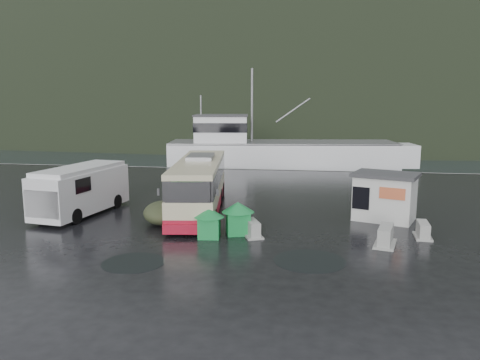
# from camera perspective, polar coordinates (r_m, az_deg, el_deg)

# --- Properties ---
(ground) EXTENTS (160.00, 160.00, 0.00)m
(ground) POSITION_cam_1_polar(r_m,az_deg,el_deg) (25.30, -4.55, -5.11)
(ground) COLOR black
(ground) RESTS_ON ground
(harbor_water) EXTENTS (300.00, 180.00, 0.02)m
(harbor_water) POSITION_cam_1_polar(r_m,az_deg,el_deg) (134.10, 6.20, 6.75)
(harbor_water) COLOR black
(harbor_water) RESTS_ON ground
(quay_edge) EXTENTS (160.00, 0.60, 1.50)m
(quay_edge) POSITION_cam_1_polar(r_m,az_deg,el_deg) (44.65, 1.25, 1.31)
(quay_edge) COLOR #999993
(quay_edge) RESTS_ON ground
(headland) EXTENTS (780.00, 540.00, 570.00)m
(headland) POSITION_cam_1_polar(r_m,az_deg,el_deg) (273.94, 9.57, 8.07)
(headland) COLOR black
(headland) RESTS_ON ground
(coach_bus) EXTENTS (4.41, 11.75, 3.24)m
(coach_bus) POSITION_cam_1_polar(r_m,az_deg,el_deg) (27.91, -4.92, -3.73)
(coach_bus) COLOR #C0B691
(coach_bus) RESTS_ON ground
(white_van) EXTENTS (3.29, 6.95, 2.80)m
(white_van) POSITION_cam_1_polar(r_m,az_deg,el_deg) (28.41, -18.62, -3.96)
(white_van) COLOR silver
(white_van) RESTS_ON ground
(waste_bin_left) EXTENTS (1.12, 1.12, 1.44)m
(waste_bin_left) POSITION_cam_1_polar(r_m,az_deg,el_deg) (22.49, -3.76, -6.99)
(waste_bin_left) COLOR #17833B
(waste_bin_left) RESTS_ON ground
(waste_bin_right) EXTENTS (1.41, 1.41, 1.59)m
(waste_bin_right) POSITION_cam_1_polar(r_m,az_deg,el_deg) (23.02, -0.25, -6.57)
(waste_bin_right) COLOR #17833B
(waste_bin_right) RESTS_ON ground
(dome_tent) EXTENTS (2.97, 3.50, 1.17)m
(dome_tent) POSITION_cam_1_polar(r_m,az_deg,el_deg) (25.24, -9.26, -5.25)
(dome_tent) COLOR #333A23
(dome_tent) RESTS_ON ground
(ticket_kiosk) EXTENTS (3.99, 3.53, 2.59)m
(ticket_kiosk) POSITION_cam_1_polar(r_m,az_deg,el_deg) (26.88, 17.10, -4.64)
(ticket_kiosk) COLOR silver
(ticket_kiosk) RESTS_ON ground
(jersey_barrier_a) EXTENTS (1.27, 1.70, 0.76)m
(jersey_barrier_a) POSITION_cam_1_polar(r_m,az_deg,el_deg) (22.68, 1.50, -6.82)
(jersey_barrier_a) COLOR #999993
(jersey_barrier_a) RESTS_ON ground
(jersey_barrier_b) EXTENTS (1.29, 1.92, 0.88)m
(jersey_barrier_b) POSITION_cam_1_polar(r_m,az_deg,el_deg) (22.24, 17.26, -7.60)
(jersey_barrier_b) COLOR #999993
(jersey_barrier_b) RESTS_ON ground
(jersey_barrier_c) EXTENTS (0.85, 1.54, 0.75)m
(jersey_barrier_c) POSITION_cam_1_polar(r_m,az_deg,el_deg) (24.04, 21.35, -6.54)
(jersey_barrier_c) COLOR #999993
(jersey_barrier_c) RESTS_ON ground
(fishing_trawler) EXTENTS (29.04, 9.77, 11.39)m
(fishing_trawler) POSITION_cam_1_polar(r_m,az_deg,el_deg) (51.10, 5.13, 2.32)
(fishing_trawler) COLOR silver
(fishing_trawler) RESTS_ON ground
(puddles) EXTENTS (9.75, 4.04, 0.01)m
(puddles) POSITION_cam_1_polar(r_m,az_deg,el_deg) (19.18, -0.61, -9.90)
(puddles) COLOR black
(puddles) RESTS_ON ground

